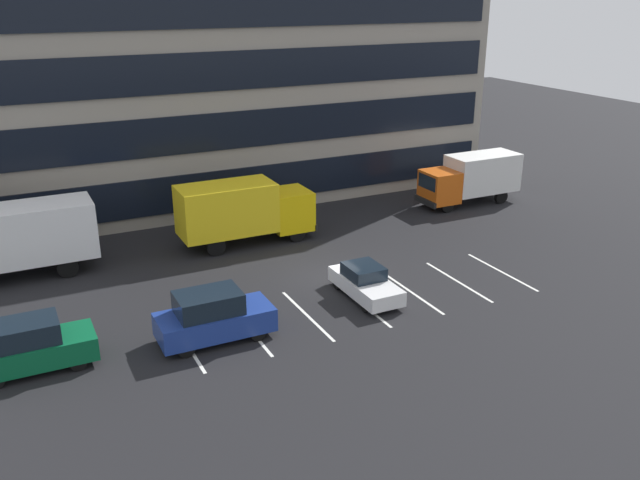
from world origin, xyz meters
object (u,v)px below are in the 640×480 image
object	(u,v)px
box_truck_orange	(471,177)
box_truck_white	(17,238)
box_truck_yellow_all	(243,210)
suv_navy	(213,317)
sedan_white	(365,282)
suv_forest	(31,346)

from	to	relation	value
box_truck_orange	box_truck_white	xyz separation A→B (m)	(-28.36, 0.09, 0.23)
box_truck_yellow_all	suv_navy	size ratio (longest dim) A/B	1.62
suv_navy	sedan_white	size ratio (longest dim) A/B	1.12
box_truck_orange	suv_forest	size ratio (longest dim) A/B	1.55
box_truck_yellow_all	sedan_white	bearing A→B (deg)	-74.01
box_truck_yellow_all	suv_navy	distance (m)	11.37
suv_navy	suv_forest	xyz separation A→B (m)	(-7.01, 0.83, -0.05)
box_truck_white	sedan_white	xyz separation A→B (m)	(14.53, -9.83, -1.36)
box_truck_orange	box_truck_white	distance (m)	28.36
box_truck_yellow_all	sedan_white	distance (m)	9.75
suv_forest	box_truck_orange	bearing A→B (deg)	18.77
box_truck_orange	suv_navy	xyz separation A→B (m)	(-21.60, -10.56, -0.80)
box_truck_orange	box_truck_white	world-z (taller)	box_truck_white
box_truck_white	suv_navy	xyz separation A→B (m)	(6.77, -10.65, -1.04)
box_truck_white	box_truck_orange	bearing A→B (deg)	-0.19
box_truck_orange	box_truck_yellow_all	size ratio (longest dim) A/B	0.91
sedan_white	suv_forest	bearing A→B (deg)	179.94
box_truck_orange	sedan_white	world-z (taller)	box_truck_orange
box_truck_white	suv_forest	world-z (taller)	box_truck_white
box_truck_orange	box_truck_yellow_all	xyz separation A→B (m)	(-16.50, -0.45, 0.18)
box_truck_white	sedan_white	size ratio (longest dim) A/B	1.85
box_truck_yellow_all	box_truck_white	world-z (taller)	box_truck_white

